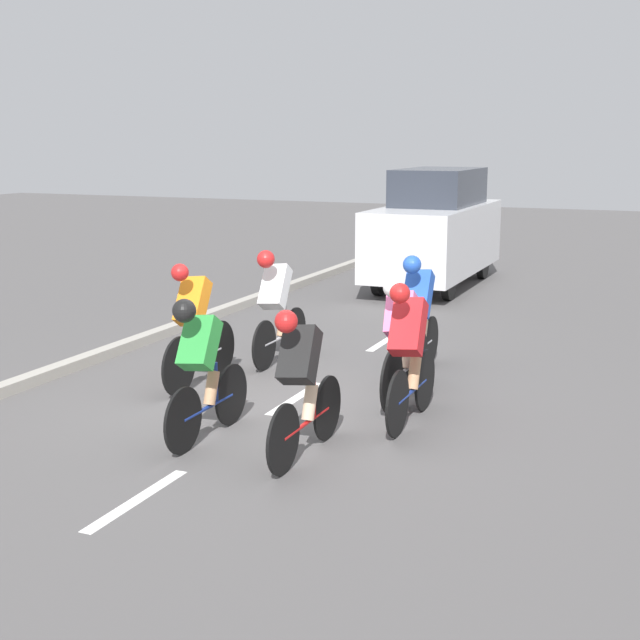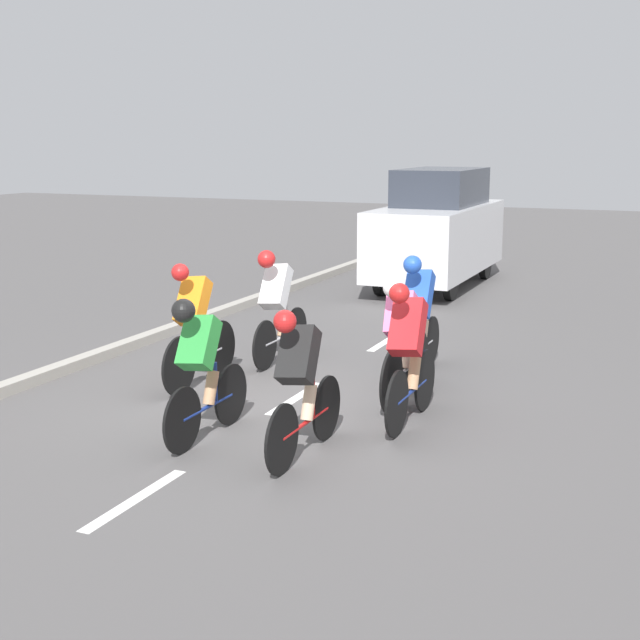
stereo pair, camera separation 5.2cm
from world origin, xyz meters
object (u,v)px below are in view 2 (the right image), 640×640
(cyclist_green, at_px, (201,364))
(cyclist_white, at_px, (277,303))
(cyclist_pink, at_px, (403,338))
(cyclist_blue, at_px, (419,311))
(cyclist_black, at_px, (300,380))
(cyclist_red, at_px, (409,351))
(cyclist_orange, at_px, (195,323))
(support_car, at_px, (438,229))

(cyclist_green, bearing_deg, cyclist_white, -77.71)
(cyclist_pink, bearing_deg, cyclist_white, -26.65)
(cyclist_blue, bearing_deg, cyclist_white, 5.52)
(cyclist_green, distance_m, cyclist_pink, 2.48)
(cyclist_green, distance_m, cyclist_black, 1.11)
(cyclist_black, bearing_deg, cyclist_white, -60.63)
(cyclist_white, bearing_deg, cyclist_black, 119.37)
(cyclist_red, bearing_deg, cyclist_white, -37.05)
(cyclist_black, xyz_separation_m, cyclist_orange, (2.18, -1.75, 0.02))
(cyclist_green, height_order, cyclist_black, cyclist_green)
(cyclist_red, bearing_deg, cyclist_black, 65.39)
(cyclist_blue, height_order, cyclist_black, cyclist_blue)
(cyclist_white, relative_size, cyclist_orange, 0.97)
(cyclist_green, height_order, cyclist_red, cyclist_red)
(cyclist_blue, distance_m, cyclist_black, 3.35)
(cyclist_black, distance_m, cyclist_pink, 2.14)
(cyclist_blue, height_order, cyclist_orange, cyclist_blue)
(cyclist_pink, height_order, support_car, support_car)
(cyclist_white, distance_m, cyclist_blue, 1.90)
(cyclist_red, relative_size, support_car, 0.37)
(cyclist_pink, distance_m, cyclist_red, 0.83)
(cyclist_orange, bearing_deg, cyclist_pink, -171.68)
(cyclist_white, xyz_separation_m, support_car, (-0.22, -6.91, 0.34))
(cyclist_red, distance_m, support_car, 9.00)
(cyclist_green, height_order, cyclist_pink, cyclist_green)
(cyclist_red, bearing_deg, cyclist_pink, -67.66)
(cyclist_black, bearing_deg, cyclist_orange, -38.85)
(cyclist_green, distance_m, cyclist_red, 2.15)
(cyclist_black, xyz_separation_m, cyclist_red, (-0.62, -1.35, 0.04))
(cyclist_pink, height_order, cyclist_orange, cyclist_orange)
(cyclist_blue, distance_m, cyclist_red, 2.06)
(cyclist_blue, height_order, cyclist_red, cyclist_blue)
(cyclist_white, distance_m, cyclist_pink, 2.33)
(cyclist_red, bearing_deg, cyclist_orange, -8.19)
(cyclist_black, bearing_deg, support_car, -81.22)
(cyclist_red, height_order, cyclist_orange, cyclist_red)
(cyclist_white, relative_size, cyclist_green, 1.01)
(cyclist_black, height_order, support_car, support_car)
(cyclist_black, relative_size, cyclist_orange, 1.00)
(cyclist_blue, height_order, cyclist_green, cyclist_blue)
(cyclist_white, height_order, cyclist_blue, cyclist_blue)
(cyclist_red, height_order, support_car, support_car)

